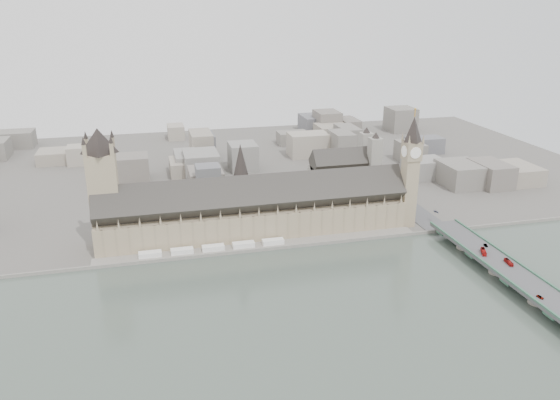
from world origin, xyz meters
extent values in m
plane|color=#595651|center=(0.00, 0.00, 0.00)|extent=(900.00, 900.00, 0.00)
plane|color=#4B584D|center=(0.00, -165.00, 0.00)|extent=(600.00, 600.00, 0.00)
cube|color=slate|center=(0.00, -15.00, 1.50)|extent=(600.00, 1.50, 3.00)
cube|color=slate|center=(0.00, -7.50, 1.00)|extent=(270.00, 15.00, 2.00)
cube|color=white|center=(-90.00, -7.00, 4.00)|extent=(18.00, 7.00, 4.00)
cube|color=white|center=(-65.00, -7.00, 4.00)|extent=(18.00, 7.00, 4.00)
cube|color=white|center=(-40.00, -7.00, 4.00)|extent=(18.00, 7.00, 4.00)
cube|color=white|center=(-15.00, -7.00, 4.00)|extent=(18.00, 7.00, 4.00)
cube|color=white|center=(10.00, -7.00, 4.00)|extent=(18.00, 7.00, 4.00)
cube|color=tan|center=(0.00, 20.00, 12.50)|extent=(265.00, 40.00, 25.00)
cube|color=#2B2826|center=(0.00, 20.00, 35.08)|extent=(265.00, 40.73, 40.73)
cube|color=tan|center=(138.00, 8.00, 31.00)|extent=(12.00, 12.00, 62.00)
cube|color=#82715A|center=(138.00, 8.00, 70.00)|extent=(14.00, 14.00, 16.00)
cylinder|color=white|center=(145.20, 8.00, 70.00)|extent=(0.60, 10.00, 10.00)
cylinder|color=white|center=(130.80, 8.00, 70.00)|extent=(0.60, 10.00, 10.00)
cylinder|color=white|center=(138.00, 15.20, 70.00)|extent=(10.00, 0.60, 10.00)
cylinder|color=white|center=(138.00, 0.80, 70.00)|extent=(10.00, 0.60, 10.00)
cone|color=#2A2422|center=(138.00, 8.00, 89.00)|extent=(17.00, 17.00, 22.00)
cylinder|color=gold|center=(138.00, 8.00, 103.00)|extent=(1.00, 1.00, 6.00)
sphere|color=gold|center=(138.00, 8.00, 106.50)|extent=(2.00, 2.00, 2.00)
cone|color=#82715A|center=(144.50, 14.50, 82.00)|extent=(2.40, 2.40, 8.00)
cone|color=#82715A|center=(131.50, 14.50, 82.00)|extent=(2.40, 2.40, 8.00)
cone|color=#82715A|center=(144.50, 1.50, 82.00)|extent=(2.40, 2.40, 8.00)
cone|color=#82715A|center=(131.50, 1.50, 82.00)|extent=(2.40, 2.40, 8.00)
cube|color=tan|center=(-122.00, 26.00, 40.00)|extent=(23.00, 23.00, 80.00)
cone|color=#2A2422|center=(-122.00, 26.00, 90.00)|extent=(30.00, 30.00, 20.00)
cylinder|color=#82715A|center=(-10.00, 26.00, 43.00)|extent=(12.00, 12.00, 20.00)
cone|color=#2A2422|center=(-10.00, 26.00, 67.00)|extent=(13.00, 13.00, 28.00)
cube|color=#474749|center=(162.00, -87.50, 5.12)|extent=(25.00, 325.00, 10.25)
cube|color=gray|center=(105.00, 95.00, 17.00)|extent=(60.00, 28.00, 34.00)
cube|color=#2B2826|center=(105.00, 95.00, 39.00)|extent=(60.00, 28.28, 28.28)
cube|color=gray|center=(137.00, 107.00, 32.00)|extent=(12.00, 12.00, 64.00)
cube|color=gray|center=(137.00, 83.00, 32.00)|extent=(12.00, 12.00, 64.00)
imported|color=red|center=(158.42, -80.94, 11.92)|extent=(7.46, 12.10, 3.34)
imported|color=#A91715|center=(166.11, -101.08, 11.72)|extent=(4.04, 10.82, 2.94)
imported|color=gray|center=(168.00, -69.49, 11.06)|extent=(2.54, 5.15, 1.62)
imported|color=gray|center=(155.49, -149.11, 10.95)|extent=(2.96, 5.31, 1.40)
imported|color=gray|center=(167.16, 6.61, 11.00)|extent=(3.75, 5.55, 1.49)
camera|label=1|loc=(-84.42, -411.08, 191.48)|focal=35.00mm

